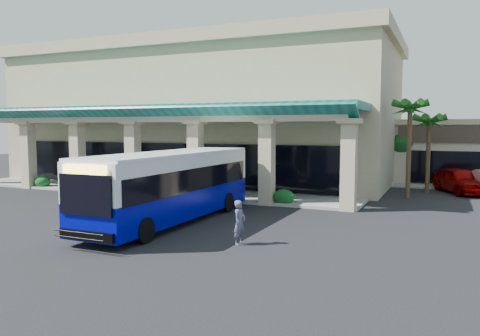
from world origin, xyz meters
The scene contains 9 objects.
ground centered at (0.00, 0.00, 0.00)m, with size 110.00×110.00×0.00m, color black.
main_building centered at (-8.00, 16.00, 5.67)m, with size 30.80×14.80×11.35m, color tan, non-canonical shape.
arcade centered at (-8.00, 6.80, 2.85)m, with size 30.00×6.20×5.70m, color #106057, non-canonical shape.
palm_0 centered at (8.50, 11.00, 3.30)m, with size 2.40×2.40×6.60m, color #185516, non-canonical shape.
palm_1 centered at (9.50, 14.00, 2.90)m, with size 2.40×2.40×5.80m, color #185516, non-canonical shape.
broadleaf_tree centered at (7.50, 19.00, 2.41)m, with size 2.60×2.60×4.81m, color #104619, non-canonical shape.
transit_bus centered at (-0.79, -1.00, 1.60)m, with size 2.66×11.45×3.20m, color #010594, non-canonical shape.
pedestrian centered at (3.68, -3.48, 0.82)m, with size 0.60×0.39×1.64m, color #4C4F6A.
car_silver centered at (11.48, 14.68, 0.85)m, with size 2.00×4.98×1.70m, color #8A0100.
Camera 1 is at (10.52, -18.98, 4.32)m, focal length 35.00 mm.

